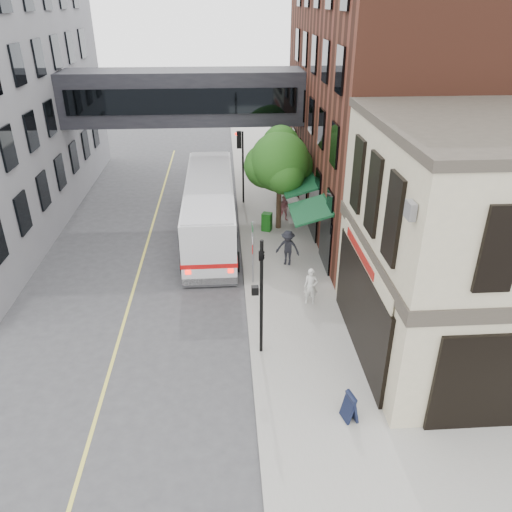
{
  "coord_description": "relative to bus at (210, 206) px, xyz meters",
  "views": [
    {
      "loc": [
        -0.75,
        -12.64,
        11.68
      ],
      "look_at": [
        0.36,
        4.27,
        2.9
      ],
      "focal_mm": 35.0,
      "sensor_mm": 36.0,
      "label": 1
    }
  ],
  "objects": [
    {
      "name": "ground",
      "position": [
        1.58,
        -12.48,
        -1.72
      ],
      "size": [
        120.0,
        120.0,
        0.0
      ],
      "primitive_type": "plane",
      "color": "#38383A",
      "rests_on": "ground"
    },
    {
      "name": "sidewalk_main",
      "position": [
        3.58,
        1.52,
        -1.65
      ],
      "size": [
        4.0,
        60.0,
        0.15
      ],
      "primitive_type": "cube",
      "color": "gray",
      "rests_on": "ground"
    },
    {
      "name": "corner_building",
      "position": [
        10.56,
        -10.48,
        2.49
      ],
      "size": [
        10.19,
        8.12,
        8.45
      ],
      "color": "#B3AA89",
      "rests_on": "ground"
    },
    {
      "name": "brick_building",
      "position": [
        11.56,
        2.52,
        5.26
      ],
      "size": [
        13.76,
        18.0,
        14.0
      ],
      "color": "#4E2518",
      "rests_on": "ground"
    },
    {
      "name": "skyway_bridge",
      "position": [
        -1.42,
        5.52,
        4.78
      ],
      "size": [
        14.0,
        3.18,
        3.0
      ],
      "color": "black",
      "rests_on": "ground"
    },
    {
      "name": "traffic_signal_near",
      "position": [
        1.95,
        -10.48,
        1.26
      ],
      "size": [
        0.44,
        0.22,
        4.6
      ],
      "color": "black",
      "rests_on": "sidewalk_main"
    },
    {
      "name": "traffic_signal_far",
      "position": [
        1.84,
        4.52,
        1.61
      ],
      "size": [
        0.53,
        0.28,
        4.5
      ],
      "color": "black",
      "rests_on": "sidewalk_main"
    },
    {
      "name": "street_sign_pole",
      "position": [
        1.97,
        -5.48,
        0.21
      ],
      "size": [
        0.08,
        0.75,
        3.0
      ],
      "color": "gray",
      "rests_on": "sidewalk_main"
    },
    {
      "name": "street_tree",
      "position": [
        3.78,
        0.74,
        2.19
      ],
      "size": [
        3.8,
        3.2,
        5.6
      ],
      "color": "#382619",
      "rests_on": "sidewalk_main"
    },
    {
      "name": "lane_marking",
      "position": [
        -3.42,
        -2.48,
        -1.72
      ],
      "size": [
        0.12,
        40.0,
        0.01
      ],
      "primitive_type": "cube",
      "color": "#D8CC4C",
      "rests_on": "ground"
    },
    {
      "name": "bus",
      "position": [
        0.0,
        0.0,
        0.0
      ],
      "size": [
        2.83,
        11.45,
        3.08
      ],
      "color": "silver",
      "rests_on": "ground"
    },
    {
      "name": "pedestrian_a",
      "position": [
        4.3,
        -7.38,
        -0.77
      ],
      "size": [
        0.64,
        0.47,
        1.61
      ],
      "primitive_type": "imported",
      "rotation": [
        0.0,
        0.0,
        -0.15
      ],
      "color": "silver",
      "rests_on": "sidewalk_main"
    },
    {
      "name": "pedestrian_b",
      "position": [
        4.25,
        1.5,
        -0.81
      ],
      "size": [
        0.8,
        0.66,
        1.52
      ],
      "primitive_type": "imported",
      "rotation": [
        0.0,
        0.0,
        -0.11
      ],
      "color": "pink",
      "rests_on": "sidewalk_main"
    },
    {
      "name": "pedestrian_c",
      "position": [
        3.76,
        -3.87,
        -0.69
      ],
      "size": [
        1.3,
        1.0,
        1.77
      ],
      "primitive_type": "imported",
      "rotation": [
        0.0,
        0.0,
        -0.34
      ],
      "color": "black",
      "rests_on": "sidewalk_main"
    },
    {
      "name": "newspaper_box",
      "position": [
        3.1,
        0.17,
        -1.06
      ],
      "size": [
        0.64,
        0.61,
        1.02
      ],
      "primitive_type": "cube",
      "rotation": [
        0.0,
        0.0,
        -0.37
      ],
      "color": "#165D15",
      "rests_on": "sidewalk_main"
    },
    {
      "name": "sandwich_board",
      "position": [
        4.44,
        -13.98,
        -1.1
      ],
      "size": [
        0.47,
        0.6,
        0.95
      ],
      "primitive_type": "cube",
      "rotation": [
        0.0,
        0.0,
        0.26
      ],
      "color": "black",
      "rests_on": "sidewalk_main"
    }
  ]
}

